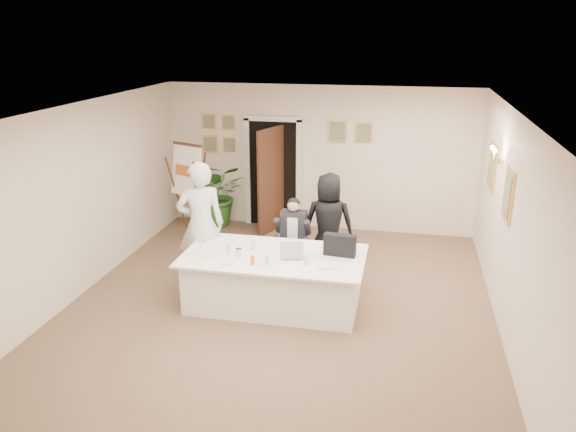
# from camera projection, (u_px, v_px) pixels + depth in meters

# --- Properties ---
(floor) EXTENTS (7.00, 7.00, 0.00)m
(floor) POSITION_uv_depth(u_px,v_px,m) (279.00, 307.00, 8.06)
(floor) COLOR brown
(floor) RESTS_ON ground
(ceiling) EXTENTS (6.00, 7.00, 0.02)m
(ceiling) POSITION_uv_depth(u_px,v_px,m) (278.00, 111.00, 7.17)
(ceiling) COLOR white
(ceiling) RESTS_ON wall_back
(wall_back) EXTENTS (6.00, 0.10, 2.80)m
(wall_back) POSITION_uv_depth(u_px,v_px,m) (319.00, 159.00, 10.86)
(wall_back) COLOR white
(wall_back) RESTS_ON floor
(wall_front) EXTENTS (6.00, 0.10, 2.80)m
(wall_front) POSITION_uv_depth(u_px,v_px,m) (179.00, 353.00, 4.37)
(wall_front) COLOR white
(wall_front) RESTS_ON floor
(wall_left) EXTENTS (0.10, 7.00, 2.80)m
(wall_left) POSITION_uv_depth(u_px,v_px,m) (79.00, 201.00, 8.20)
(wall_left) COLOR white
(wall_left) RESTS_ON floor
(wall_right) EXTENTS (0.10, 7.00, 2.80)m
(wall_right) POSITION_uv_depth(u_px,v_px,m) (512.00, 230.00, 7.03)
(wall_right) COLOR white
(wall_right) RESTS_ON floor
(doorway) EXTENTS (1.14, 0.86, 2.20)m
(doorway) POSITION_uv_depth(u_px,v_px,m) (272.00, 176.00, 10.98)
(doorway) COLOR black
(doorway) RESTS_ON floor
(pictures_back_wall) EXTENTS (3.40, 0.06, 0.80)m
(pictures_back_wall) POSITION_uv_depth(u_px,v_px,m) (278.00, 134.00, 10.85)
(pictures_back_wall) COLOR #E9B14F
(pictures_back_wall) RESTS_ON wall_back
(pictures_right_wall) EXTENTS (0.06, 2.20, 0.80)m
(pictures_right_wall) POSITION_uv_depth(u_px,v_px,m) (499.00, 179.00, 8.03)
(pictures_right_wall) COLOR #E9B14F
(pictures_right_wall) RESTS_ON wall_right
(wall_sconce) EXTENTS (0.20, 0.30, 0.24)m
(wall_sconce) POSITION_uv_depth(u_px,v_px,m) (497.00, 155.00, 7.93)
(wall_sconce) COLOR #B29C39
(wall_sconce) RESTS_ON wall_right
(conference_table) EXTENTS (2.56, 1.37, 0.78)m
(conference_table) POSITION_uv_depth(u_px,v_px,m) (274.00, 280.00, 8.01)
(conference_table) COLOR white
(conference_table) RESTS_ON floor
(seated_man) EXTENTS (0.66, 0.69, 1.30)m
(seated_man) POSITION_uv_depth(u_px,v_px,m) (293.00, 237.00, 8.92)
(seated_man) COLOR black
(seated_man) RESTS_ON floor
(flip_chart) EXTENTS (0.66, 0.51, 1.83)m
(flip_chart) POSITION_uv_depth(u_px,v_px,m) (192.00, 198.00, 10.29)
(flip_chart) COLOR #3A1D12
(flip_chart) RESTS_ON floor
(standing_man) EXTENTS (0.85, 0.73, 1.96)m
(standing_man) POSITION_uv_depth(u_px,v_px,m) (201.00, 225.00, 8.47)
(standing_man) COLOR silver
(standing_man) RESTS_ON floor
(standing_woman) EXTENTS (0.84, 0.58, 1.65)m
(standing_woman) POSITION_uv_depth(u_px,v_px,m) (329.00, 223.00, 9.00)
(standing_woman) COLOR black
(standing_woman) RESTS_ON floor
(potted_palm) EXTENTS (1.37, 1.25, 1.30)m
(potted_palm) POSITION_uv_depth(u_px,v_px,m) (217.00, 194.00, 11.21)
(potted_palm) COLOR #2D6622
(potted_palm) RESTS_ON floor
(laptop) EXTENTS (0.39, 0.41, 0.28)m
(laptop) POSITION_uv_depth(u_px,v_px,m) (293.00, 247.00, 7.79)
(laptop) COLOR #B7BABC
(laptop) RESTS_ON conference_table
(laptop_bag) EXTENTS (0.46, 0.17, 0.31)m
(laptop_bag) POSITION_uv_depth(u_px,v_px,m) (340.00, 245.00, 7.81)
(laptop_bag) COLOR black
(laptop_bag) RESTS_ON conference_table
(paper_stack) EXTENTS (0.31, 0.26, 0.03)m
(paper_stack) POSITION_uv_depth(u_px,v_px,m) (328.00, 266.00, 7.48)
(paper_stack) COLOR white
(paper_stack) RESTS_ON conference_table
(plate_left) EXTENTS (0.21, 0.21, 0.01)m
(plate_left) POSITION_uv_depth(u_px,v_px,m) (210.00, 257.00, 7.81)
(plate_left) COLOR white
(plate_left) RESTS_ON conference_table
(plate_mid) EXTENTS (0.26, 0.26, 0.01)m
(plate_mid) POSITION_uv_depth(u_px,v_px,m) (227.00, 263.00, 7.60)
(plate_mid) COLOR white
(plate_mid) RESTS_ON conference_table
(plate_near) EXTENTS (0.28, 0.28, 0.01)m
(plate_near) POSITION_uv_depth(u_px,v_px,m) (265.00, 266.00, 7.49)
(plate_near) COLOR white
(plate_near) RESTS_ON conference_table
(glass_a) EXTENTS (0.08, 0.08, 0.14)m
(glass_a) POSITION_uv_depth(u_px,v_px,m) (229.00, 249.00, 7.90)
(glass_a) COLOR silver
(glass_a) RESTS_ON conference_table
(glass_b) EXTENTS (0.06, 0.06, 0.14)m
(glass_b) POSITION_uv_depth(u_px,v_px,m) (267.00, 260.00, 7.55)
(glass_b) COLOR silver
(glass_b) RESTS_ON conference_table
(glass_c) EXTENTS (0.08, 0.08, 0.14)m
(glass_c) POSITION_uv_depth(u_px,v_px,m) (306.00, 260.00, 7.54)
(glass_c) COLOR silver
(glass_c) RESTS_ON conference_table
(glass_d) EXTENTS (0.09, 0.09, 0.14)m
(glass_d) POSITION_uv_depth(u_px,v_px,m) (253.00, 245.00, 8.05)
(glass_d) COLOR silver
(glass_d) RESTS_ON conference_table
(oj_glass) EXTENTS (0.08, 0.08, 0.13)m
(oj_glass) POSITION_uv_depth(u_px,v_px,m) (252.00, 260.00, 7.54)
(oj_glass) COLOR orange
(oj_glass) RESTS_ON conference_table
(steel_jug) EXTENTS (0.09, 0.09, 0.11)m
(steel_jug) POSITION_uv_depth(u_px,v_px,m) (239.00, 252.00, 7.83)
(steel_jug) COLOR silver
(steel_jug) RESTS_ON conference_table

